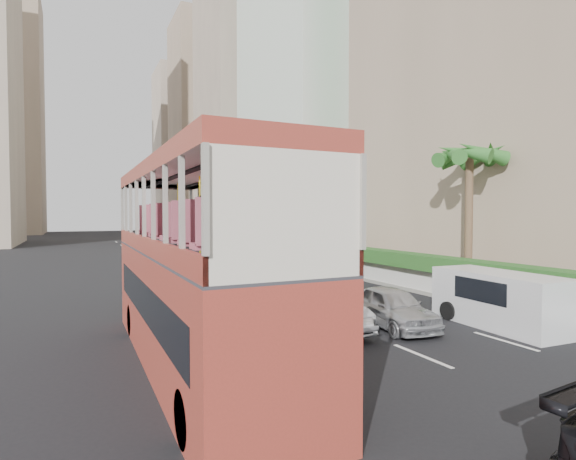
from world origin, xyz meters
TOP-DOWN VIEW (x-y plane):
  - ground_plane at (0.00, 0.00)m, footprint 200.00×200.00m
  - double_decker_bus at (-6.00, 0.00)m, footprint 2.50×11.00m
  - car_silver_lane_a at (-1.66, 1.62)m, footprint 1.86×4.62m
  - car_silver_lane_b at (0.87, 0.82)m, footprint 2.08×4.14m
  - van_asset at (0.95, 12.83)m, footprint 3.12×5.49m
  - minibus_near at (1.11, 9.44)m, footprint 2.84×6.92m
  - minibus_far at (4.10, 14.74)m, footprint 2.32×6.39m
  - panel_van_near at (4.19, -0.67)m, footprint 2.06×4.65m
  - panel_van_far at (4.51, 24.67)m, footprint 2.99×5.67m
  - sidewalk at (9.00, 25.00)m, footprint 6.00×120.00m
  - kerb_wall at (6.20, 14.00)m, footprint 0.30×44.00m
  - hedge at (6.20, 14.00)m, footprint 1.10×44.00m
  - palm_tree at (7.80, 4.00)m, footprint 0.36×0.36m
  - shell_station at (10.00, 23.00)m, footprint 6.50×8.00m
  - tower_mid at (18.00, 58.00)m, footprint 16.00×16.00m
  - tower_far_a at (17.00, 82.00)m, footprint 14.00×14.00m
  - tower_far_b at (17.00, 104.00)m, footprint 14.00×14.00m

SIDE VIEW (x-z plane):
  - ground_plane at x=0.00m, z-range 0.00..0.00m
  - car_silver_lane_a at x=-1.66m, z-range -0.75..0.75m
  - car_silver_lane_b at x=0.87m, z-range -0.68..0.68m
  - van_asset at x=0.95m, z-range -0.72..0.72m
  - sidewalk at x=9.00m, z-range 0.00..0.18m
  - kerb_wall at x=6.20m, z-range 0.18..1.18m
  - panel_van_near at x=4.19m, z-range 0.00..1.82m
  - panel_van_far at x=4.51m, z-range 0.00..2.16m
  - minibus_far at x=4.10m, z-range 0.00..2.80m
  - minibus_near at x=1.11m, z-range 0.00..2.99m
  - hedge at x=6.20m, z-range 1.18..1.88m
  - double_decker_bus at x=-6.00m, z-range 0.00..5.06m
  - shell_station at x=10.00m, z-range 0.00..5.50m
  - palm_tree at x=7.80m, z-range 0.18..6.58m
  - tower_far_b at x=17.00m, z-range 0.00..40.00m
  - tower_far_a at x=17.00m, z-range 0.00..44.00m
  - tower_mid at x=18.00m, z-range 0.00..50.00m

